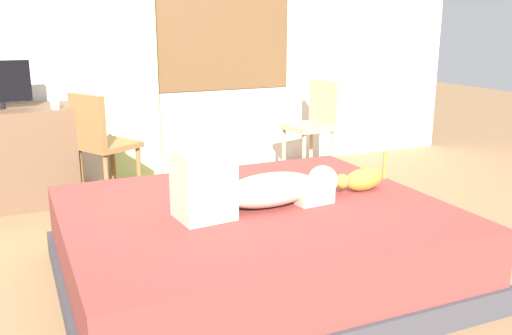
% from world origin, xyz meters
% --- Properties ---
extents(ground_plane, '(16.00, 16.00, 0.00)m').
position_xyz_m(ground_plane, '(0.00, 0.00, 0.00)').
color(ground_plane, olive).
extents(back_wall_with_window, '(6.40, 0.14, 2.90)m').
position_xyz_m(back_wall_with_window, '(0.02, 2.42, 1.45)').
color(back_wall_with_window, silver).
rests_on(back_wall_with_window, ground).
extents(bed, '(1.98, 1.70, 0.43)m').
position_xyz_m(bed, '(-0.01, 0.07, 0.21)').
color(bed, '#38383D').
rests_on(bed, ground).
extents(person_lying, '(0.94, 0.34, 0.34)m').
position_xyz_m(person_lying, '(-0.02, 0.04, 0.54)').
color(person_lying, '#CCB299').
rests_on(person_lying, bed).
extents(cat, '(0.36, 0.13, 0.21)m').
position_xyz_m(cat, '(0.66, 0.07, 0.49)').
color(cat, '#C67A2D').
rests_on(cat, bed).
extents(desk, '(0.90, 0.56, 0.74)m').
position_xyz_m(desk, '(-1.14, 2.02, 0.37)').
color(desk, brown).
rests_on(desk, ground).
extents(cup, '(0.06, 0.06, 0.09)m').
position_xyz_m(cup, '(-0.81, 1.84, 0.79)').
color(cup, white).
rests_on(cup, desk).
extents(chair_by_desk, '(0.51, 0.51, 0.86)m').
position_xyz_m(chair_by_desk, '(-0.53, 1.70, 0.51)').
color(chair_by_desk, brown).
rests_on(chair_by_desk, ground).
extents(chair_spare, '(0.43, 0.43, 0.86)m').
position_xyz_m(chair_spare, '(1.34, 1.78, 0.51)').
color(chair_spare, tan).
rests_on(chair_spare, ground).
extents(curtain_left, '(0.44, 0.06, 2.67)m').
position_xyz_m(curtain_left, '(-0.15, 2.30, 1.33)').
color(curtain_left, '#ADCC75').
rests_on(curtain_left, ground).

